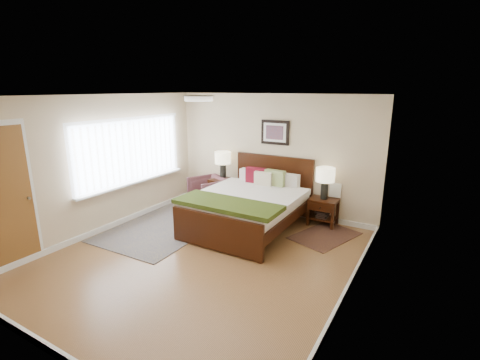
{
  "coord_description": "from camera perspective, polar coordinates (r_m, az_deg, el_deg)",
  "views": [
    {
      "loc": [
        3.05,
        -4.06,
        2.6
      ],
      "look_at": [
        0.1,
        0.99,
        1.05
      ],
      "focal_mm": 26.0,
      "sensor_mm": 36.0,
      "label": 1
    }
  ],
  "objects": [
    {
      "name": "floor",
      "position": [
        5.71,
        -6.03,
        -12.37
      ],
      "size": [
        5.0,
        5.0,
        0.0
      ],
      "primitive_type": "plane",
      "color": "brown",
      "rests_on": "ground"
    },
    {
      "name": "back_wall",
      "position": [
        7.36,
        5.28,
        4.2
      ],
      "size": [
        4.5,
        0.04,
        2.5
      ],
      "primitive_type": "cube",
      "color": "beige",
      "rests_on": "ground"
    },
    {
      "name": "front_wall",
      "position": [
        3.68,
        -30.48,
        -8.87
      ],
      "size": [
        4.5,
        0.04,
        2.5
      ],
      "primitive_type": "cube",
      "color": "beige",
      "rests_on": "ground"
    },
    {
      "name": "left_wall",
      "position": [
        6.81,
        -21.81,
        2.33
      ],
      "size": [
        0.04,
        5.0,
        2.5
      ],
      "primitive_type": "cube",
      "color": "beige",
      "rests_on": "ground"
    },
    {
      "name": "right_wall",
      "position": [
        4.36,
        18.2,
        -4.02
      ],
      "size": [
        0.04,
        5.0,
        2.5
      ],
      "primitive_type": "cube",
      "color": "beige",
      "rests_on": "ground"
    },
    {
      "name": "ceiling",
      "position": [
        5.08,
        -6.81,
        13.59
      ],
      "size": [
        4.5,
        5.0,
        0.02
      ],
      "primitive_type": "cube",
      "color": "white",
      "rests_on": "back_wall"
    },
    {
      "name": "window",
      "position": [
        7.19,
        -17.28,
        4.36
      ],
      "size": [
        0.11,
        2.72,
        1.32
      ],
      "color": "silver",
      "rests_on": "left_wall"
    },
    {
      "name": "door",
      "position": [
        5.96,
        -34.73,
        -2.75
      ],
      "size": [
        0.06,
        1.0,
        2.18
      ],
      "color": "silver",
      "rests_on": "ground"
    },
    {
      "name": "ceil_fixture",
      "position": [
        5.08,
        -6.8,
        13.2
      ],
      "size": [
        0.44,
        0.44,
        0.08
      ],
      "color": "white",
      "rests_on": "ceiling"
    },
    {
      "name": "bed",
      "position": [
        6.54,
        1.51,
        -3.36
      ],
      "size": [
        1.86,
        2.26,
        1.22
      ],
      "color": "#321507",
      "rests_on": "ground"
    },
    {
      "name": "wall_art",
      "position": [
        7.23,
        5.75,
        7.77
      ],
      "size": [
        0.62,
        0.05,
        0.5
      ],
      "color": "black",
      "rests_on": "back_wall"
    },
    {
      "name": "nightstand_left",
      "position": [
        7.83,
        -2.86,
        -0.72
      ],
      "size": [
        0.53,
        0.47,
        0.63
      ],
      "color": "#321507",
      "rests_on": "ground"
    },
    {
      "name": "nightstand_right",
      "position": [
        6.96,
        13.46,
        -4.63
      ],
      "size": [
        0.53,
        0.4,
        0.53
      ],
      "color": "#321507",
      "rests_on": "ground"
    },
    {
      "name": "lamp_left",
      "position": [
        7.72,
        -2.83,
        3.31
      ],
      "size": [
        0.36,
        0.36,
        0.61
      ],
      "color": "black",
      "rests_on": "nightstand_left"
    },
    {
      "name": "lamp_right",
      "position": [
        6.79,
        13.81,
        0.44
      ],
      "size": [
        0.36,
        0.36,
        0.61
      ],
      "color": "black",
      "rests_on": "nightstand_right"
    },
    {
      "name": "armchair",
      "position": [
        7.79,
        -5.14,
        -2.05
      ],
      "size": [
        0.99,
        1.0,
        0.69
      ],
      "primitive_type": "imported",
      "rotation": [
        0.0,
        0.0,
        -0.45
      ],
      "color": "brown",
      "rests_on": "ground"
    },
    {
      "name": "rug_persian",
      "position": [
        6.89,
        -12.41,
        -7.65
      ],
      "size": [
        1.73,
        2.41,
        0.01
      ],
      "primitive_type": "cube",
      "rotation": [
        0.0,
        0.0,
        0.02
      ],
      "color": "#0D1842",
      "rests_on": "ground"
    },
    {
      "name": "rug_navy",
      "position": [
        6.58,
        13.73,
        -8.86
      ],
      "size": [
        1.16,
        1.41,
        0.01
      ],
      "primitive_type": "cube",
      "rotation": [
        0.0,
        0.0,
        -0.32
      ],
      "color": "black",
      "rests_on": "ground"
    }
  ]
}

